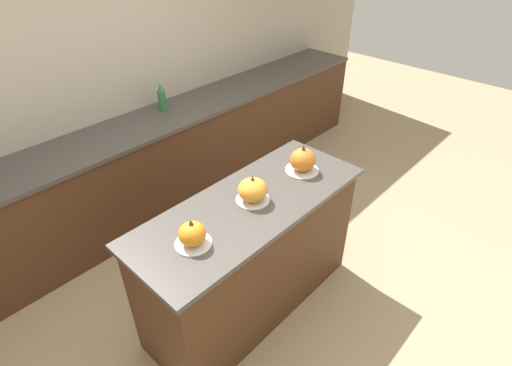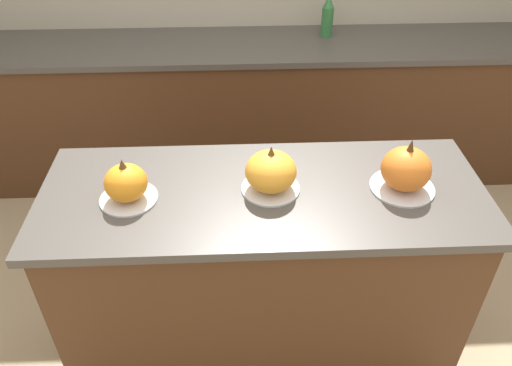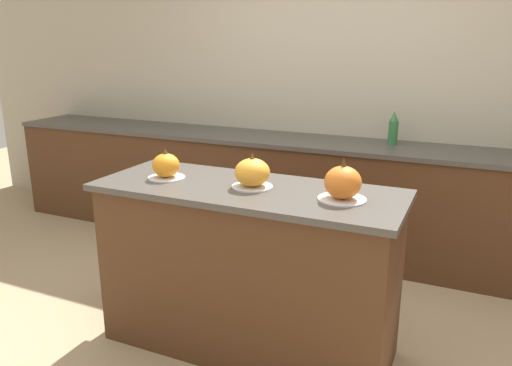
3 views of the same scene
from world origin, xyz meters
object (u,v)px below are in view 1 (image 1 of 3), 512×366
Objects in this scene: pumpkin_cake_left at (192,235)px; pumpkin_cake_right at (303,161)px; bottle_tall at (162,98)px; pumpkin_cake_center at (253,190)px.

pumpkin_cake_left is 1.00m from pumpkin_cake_right.
bottle_tall is at bearing 59.03° from pumpkin_cake_left.
pumpkin_cake_center is 0.84× the size of bottle_tall.
pumpkin_cake_left is 0.51m from pumpkin_cake_center.
bottle_tall is (0.46, 1.58, 0.02)m from pumpkin_cake_center.
pumpkin_cake_right reaches higher than pumpkin_cake_center.
bottle_tall reaches higher than pumpkin_cake_center.
pumpkin_cake_left is 0.81× the size of bottle_tall.
pumpkin_cake_center is (0.51, 0.04, 0.01)m from pumpkin_cake_left.
pumpkin_cake_center is at bearing 4.04° from pumpkin_cake_left.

